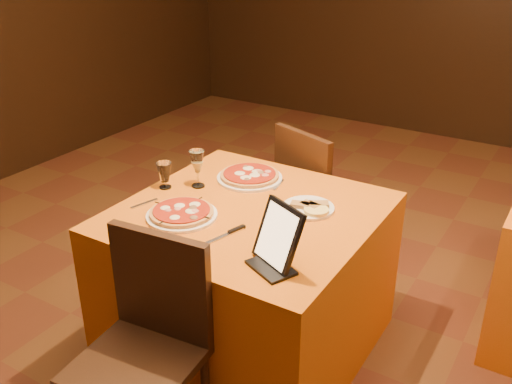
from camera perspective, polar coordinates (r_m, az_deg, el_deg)
The scene contains 13 objects.
floor at distance 3.00m, azimuth 3.56°, elevation -14.57°, with size 6.00×7.00×0.01m, color #5E2D19.
main_table at distance 2.75m, azimuth -0.68°, elevation -8.79°, with size 1.10×1.10×0.75m, color #C35E0C.
chair_main_near at distance 2.22m, azimuth -11.93°, elevation -16.53°, with size 0.36×0.36×0.91m, color black, non-canonical shape.
chair_main_far at distance 3.35m, azimuth 6.87°, elevation -0.80°, with size 0.46×0.46×0.91m, color black, non-canonical shape.
pizza_near at distance 2.52m, azimuth -7.44°, elevation -2.16°, with size 0.31×0.31×0.03m.
pizza_far at distance 2.86m, azimuth -0.65°, elevation 1.56°, with size 0.33×0.33×0.03m.
cutlet_dish at distance 2.57m, azimuth 5.23°, elevation -1.47°, with size 0.24×0.24×0.03m.
wine_glass at distance 2.77m, azimuth -5.88°, elevation 2.36°, with size 0.07×0.07×0.19m, color #E0D87F, non-canonical shape.
water_glass at distance 2.78m, azimuth -9.15°, elevation 1.64°, with size 0.06×0.06×0.13m, color silver, non-canonical shape.
tablet at distance 2.12m, azimuth 2.23°, elevation -4.34°, with size 0.21×0.02×0.24m, color black.
knife at distance 2.34m, azimuth -3.52°, elevation -4.54°, with size 0.23×0.02×0.01m, color silver.
fork_near at distance 2.66m, azimuth -11.10°, elevation -1.14°, with size 0.14×0.02×0.01m, color silver.
fork_far at distance 2.80m, azimuth 2.26°, elevation 0.70°, with size 0.14×0.02×0.01m, color #B8B9BF.
Camera 1 is at (1.05, -2.06, 1.91)m, focal length 40.00 mm.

